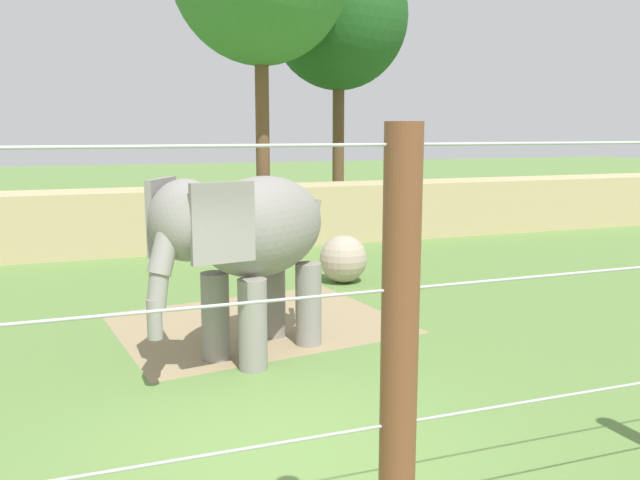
{
  "coord_description": "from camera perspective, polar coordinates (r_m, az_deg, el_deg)",
  "views": [
    {
      "loc": [
        -1.68,
        -6.12,
        3.3
      ],
      "look_at": [
        2.12,
        4.46,
        1.4
      ],
      "focal_mm": 36.66,
      "sensor_mm": 36.0,
      "label": 1
    }
  ],
  "objects": [
    {
      "name": "elephant",
      "position": [
        9.39,
        -6.15,
        0.26
      ],
      "size": [
        3.23,
        2.75,
        2.7
      ],
      "color": "gray",
      "rests_on": "ground"
    },
    {
      "name": "dirt_patch",
      "position": [
        11.42,
        -5.5,
        -7.23
      ],
      "size": [
        5.11,
        4.36,
        0.01
      ],
      "primitive_type": "cube",
      "rotation": [
        0.0,
        0.0,
        0.15
      ],
      "color": "#937F5B",
      "rests_on": "ground"
    },
    {
      "name": "tree_far_left",
      "position": [
        25.46,
        1.66,
        18.87
      ],
      "size": [
        5.1,
        5.1,
        10.12
      ],
      "color": "brown",
      "rests_on": "ground"
    },
    {
      "name": "enrichment_ball",
      "position": [
        14.26,
        2.05,
        -1.66
      ],
      "size": [
        1.04,
        1.04,
        1.04
      ],
      "primitive_type": "sphere",
      "color": "tan",
      "rests_on": "ground"
    },
    {
      "name": "embankment_wall",
      "position": [
        18.6,
        -14.4,
        1.7
      ],
      "size": [
        36.0,
        1.8,
        1.7
      ],
      "primitive_type": "cube",
      "color": "tan",
      "rests_on": "ground"
    },
    {
      "name": "cable_fence",
      "position": [
        4.19,
        6.12,
        -13.2
      ],
      "size": [
        8.81,
        0.23,
        3.35
      ],
      "color": "brown",
      "rests_on": "ground"
    },
    {
      "name": "ground_plane",
      "position": [
        7.15,
        -4.13,
        -17.89
      ],
      "size": [
        120.0,
        120.0,
        0.0
      ],
      "primitive_type": "plane",
      "color": "#5B7F3D"
    }
  ]
}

